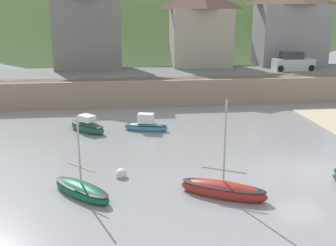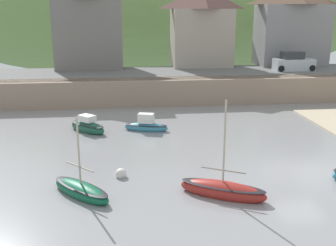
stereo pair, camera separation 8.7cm
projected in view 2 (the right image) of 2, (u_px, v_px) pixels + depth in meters
The scene contains 12 objects.
quay_seawall at pixel (225, 87), 38.45m from camera, with size 48.00×9.40×2.40m.
hillside_backdrop at pixel (159, 14), 72.49m from camera, with size 80.00×44.00×22.02m.
waterfront_building_left at pixel (88, 22), 42.81m from camera, with size 7.33×5.27×9.54m.
waterfront_building_centre at pixel (202, 26), 44.25m from camera, with size 6.75×4.72×8.60m.
waterfront_building_right at pixel (292, 26), 45.36m from camera, with size 7.81×4.69×8.59m.
church_with_spire at pixel (307, 1), 48.79m from camera, with size 3.00×3.00×13.91m.
sailboat_white_hull at pixel (146, 126), 29.39m from camera, with size 3.34×1.80×1.43m.
sailboat_far_left at pixel (88, 127), 29.12m from camera, with size 3.11×3.11×1.44m.
motorboat_with_cabin at pixel (81, 190), 19.08m from camera, with size 3.34×3.42×4.04m.
sailboat_tall_mast at pixel (223, 190), 19.01m from camera, with size 4.19×2.97×4.87m.
parked_car_near_slipway at pixel (293, 63), 41.87m from camera, with size 4.10×1.82×1.95m.
mooring_buoy at pixel (121, 174), 21.20m from camera, with size 0.60×0.60×0.60m.
Camera 2 is at (-9.62, -19.59, 8.50)m, focal length 43.14 mm.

